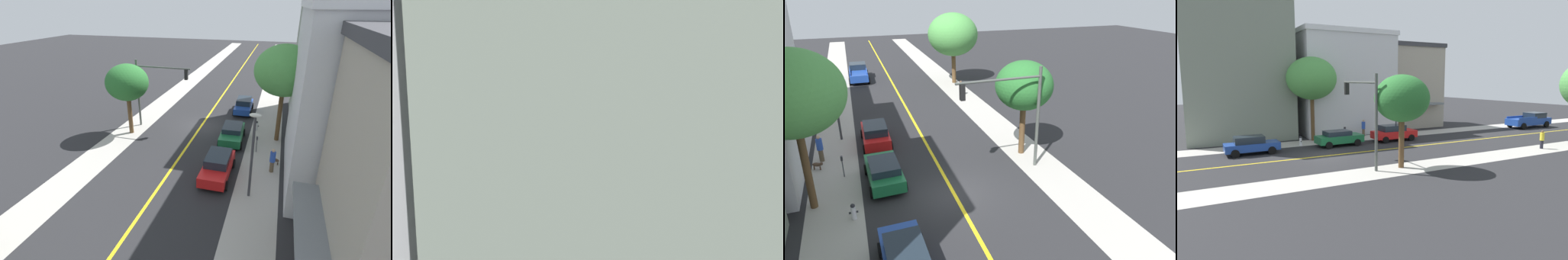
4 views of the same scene
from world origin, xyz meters
The scene contains 16 objects.
ground_plane centered at (0.00, 0.00, 0.00)m, with size 140.00×140.00×0.00m, color #262628.
sidewalk_left centered at (-6.20, 0.00, 0.00)m, with size 2.82×126.00×0.01m, color #ADA8A0.
sidewalk_right centered at (6.20, 0.00, 0.00)m, with size 2.82×126.00×0.01m, color #ADA8A0.
road_centerline_stripe centered at (0.00, 0.00, 0.00)m, with size 0.20×126.00×0.00m, color yellow.
street_tree_left_near centered at (-7.19, 1.34, 6.13)m, with size 4.89×4.89×8.24m.
street_tree_right_corner centered at (5.84, 3.45, 4.75)m, with size 3.76×3.76×6.38m.
fire_hydrant centered at (-5.28, -0.46, 0.43)m, with size 0.44×0.24×0.87m.
parking_meter centered at (-5.68, 4.13, 0.90)m, with size 0.12×0.18×1.37m.
traffic_light_mast centered at (4.23, 1.49, 4.25)m, with size 5.29×0.32×6.41m.
street_lamp centered at (-5.78, 10.16, 3.50)m, with size 0.70×0.36×5.54m.
red_sedan_left_curb centered at (-3.40, 8.42, 0.82)m, with size 1.99×4.46×1.58m.
green_sedan_left_curb centered at (-3.44, 2.60, 0.76)m, with size 2.16×4.32×1.41m.
blue_sedan_left_curb centered at (-3.43, -5.06, 0.78)m, with size 1.99×4.28×1.49m.
pedestrian_yellow_shirt centered at (6.06, 17.91, 0.84)m, with size 0.36×0.36×1.62m.
pedestrian_blue_shirt centered at (-7.01, 6.86, 0.95)m, with size 0.39×0.39×1.82m.
small_dog centered at (-7.20, 5.66, 0.35)m, with size 0.69×0.47×0.52m.
Camera 2 is at (-23.45, -3.98, 6.14)m, focal length 43.49 mm.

